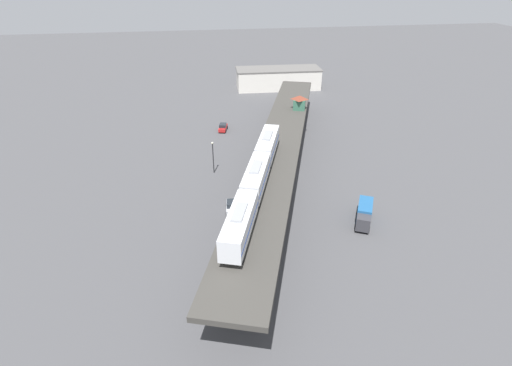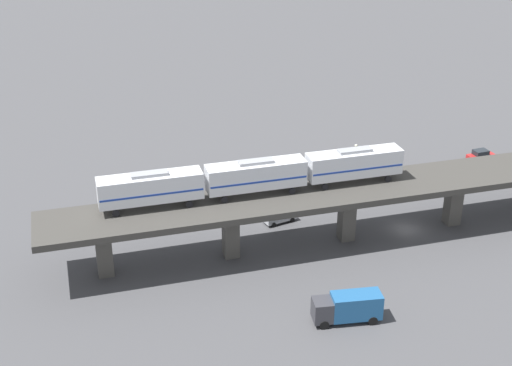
% 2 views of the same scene
% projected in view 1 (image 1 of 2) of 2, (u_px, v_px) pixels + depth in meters
% --- Properties ---
extents(ground_plane, '(400.00, 400.00, 0.00)m').
position_uv_depth(ground_plane, '(278.00, 174.00, 82.89)').
color(ground_plane, '#424244').
extents(elevated_viaduct, '(37.54, 89.81, 7.16)m').
position_uv_depth(elevated_viaduct, '(279.00, 147.00, 79.74)').
color(elevated_viaduct, '#393733').
rests_on(elevated_viaduct, ground).
extents(subway_train, '(14.61, 36.12, 4.45)m').
position_uv_depth(subway_train, '(256.00, 177.00, 61.20)').
color(subway_train, silver).
rests_on(subway_train, elevated_viaduct).
extents(signal_hut, '(4.08, 4.08, 3.40)m').
position_uv_depth(signal_hut, '(299.00, 102.00, 96.04)').
color(signal_hut, '#33604C').
rests_on(signal_hut, elevated_viaduct).
extents(street_car_red, '(2.82, 4.71, 1.89)m').
position_uv_depth(street_car_red, '(223.00, 127.00, 103.46)').
color(street_car_red, '#AD1E1E').
rests_on(street_car_red, ground).
extents(street_car_silver, '(2.32, 4.57, 1.89)m').
position_uv_depth(street_car_silver, '(232.00, 206.00, 70.27)').
color(street_car_silver, '#B7BABF').
rests_on(street_car_silver, ground).
extents(delivery_truck, '(5.21, 7.45, 3.20)m').
position_uv_depth(delivery_truck, '(364.00, 213.00, 66.73)').
color(delivery_truck, '#333338').
rests_on(delivery_truck, ground).
extents(street_lamp, '(0.44, 0.44, 6.94)m').
position_uv_depth(street_lamp, '(213.00, 155.00, 81.36)').
color(street_lamp, black).
rests_on(street_lamp, ground).
extents(warehouse_building, '(28.96, 11.39, 6.80)m').
position_uv_depth(warehouse_building, '(278.00, 78.00, 136.83)').
color(warehouse_building, beige).
rests_on(warehouse_building, ground).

